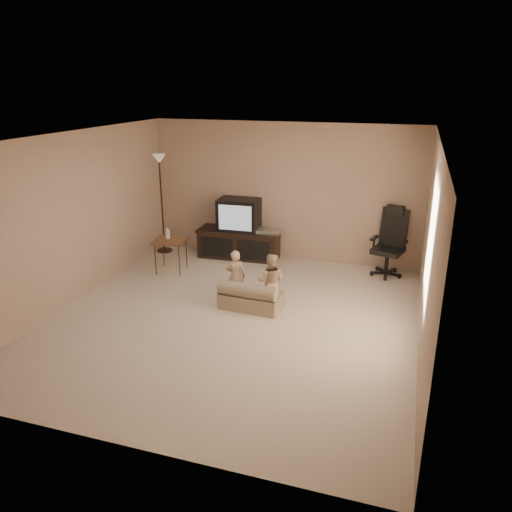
# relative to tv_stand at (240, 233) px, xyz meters

# --- Properties ---
(floor) EXTENTS (5.50, 5.50, 0.00)m
(floor) POSITION_rel_tv_stand_xyz_m (0.78, -2.49, -0.47)
(floor) COLOR beige
(floor) RESTS_ON ground
(room_shell) EXTENTS (5.50, 5.50, 5.50)m
(room_shell) POSITION_rel_tv_stand_xyz_m (0.78, -2.49, 1.05)
(room_shell) COLOR white
(room_shell) RESTS_ON floor
(tv_stand) EXTENTS (1.60, 0.65, 1.12)m
(tv_stand) POSITION_rel_tv_stand_xyz_m (0.00, 0.00, 0.00)
(tv_stand) COLOR black
(tv_stand) RESTS_ON floor
(office_chair) EXTENTS (0.68, 0.70, 1.19)m
(office_chair) POSITION_rel_tv_stand_xyz_m (2.74, -0.07, -0.04)
(office_chair) COLOR black
(office_chair) RESTS_ON floor
(side_table) EXTENTS (0.60, 0.60, 0.80)m
(side_table) POSITION_rel_tv_stand_xyz_m (-0.89, -1.08, 0.10)
(side_table) COLOR brown
(side_table) RESTS_ON floor
(floor_lamp) EXTENTS (0.29, 0.29, 1.89)m
(floor_lamp) POSITION_rel_tv_stand_xyz_m (-1.52, -0.13, 0.91)
(floor_lamp) COLOR black
(floor_lamp) RESTS_ON floor
(child_sofa) EXTENTS (0.92, 0.56, 0.44)m
(child_sofa) POSITION_rel_tv_stand_xyz_m (0.91, -2.10, -0.29)
(child_sofa) COLOR tan
(child_sofa) RESTS_ON floor
(toddler_left) EXTENTS (0.34, 0.28, 0.83)m
(toddler_left) POSITION_rel_tv_stand_xyz_m (0.63, -1.96, -0.05)
(toddler_left) COLOR tan
(toddler_left) RESTS_ON floor
(toddler_right) EXTENTS (0.43, 0.26, 0.84)m
(toddler_right) POSITION_rel_tv_stand_xyz_m (1.18, -2.00, -0.05)
(toddler_right) COLOR tan
(toddler_right) RESTS_ON floor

